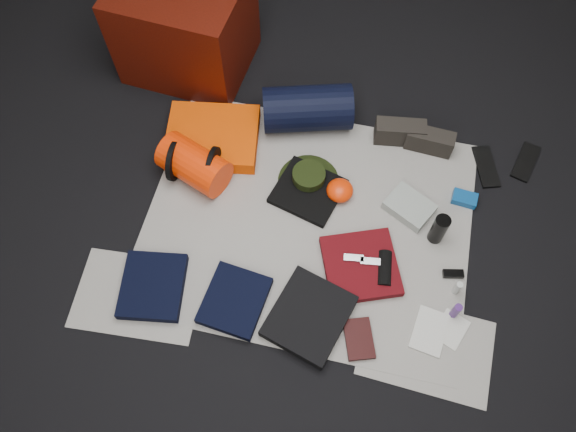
% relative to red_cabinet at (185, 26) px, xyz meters
% --- Properties ---
extents(floor, '(4.50, 4.50, 0.02)m').
position_rel_red_cabinet_xyz_m(floor, '(0.88, -0.89, -0.28)').
color(floor, black).
rests_on(floor, ground).
extents(newspaper_mat, '(1.60, 1.30, 0.01)m').
position_rel_red_cabinet_xyz_m(newspaper_mat, '(0.88, -0.89, -0.27)').
color(newspaper_mat, '#B3AFA5').
rests_on(newspaper_mat, floor).
extents(newspaper_sheet_front_left, '(0.61, 0.44, 0.00)m').
position_rel_red_cabinet_xyz_m(newspaper_sheet_front_left, '(0.18, -1.44, -0.27)').
color(newspaper_sheet_front_left, '#B3AFA5').
rests_on(newspaper_sheet_front_left, floor).
extents(newspaper_sheet_front_right, '(0.60, 0.43, 0.00)m').
position_rel_red_cabinet_xyz_m(newspaper_sheet_front_right, '(1.53, -1.39, -0.27)').
color(newspaper_sheet_front_right, '#B3AFA5').
rests_on(newspaper_sheet_front_right, floor).
extents(red_cabinet, '(0.70, 0.60, 0.55)m').
position_rel_red_cabinet_xyz_m(red_cabinet, '(0.00, 0.00, 0.00)').
color(red_cabinet, '#430D04').
rests_on(red_cabinet, floor).
extents(sleeping_pad, '(0.54, 0.46, 0.09)m').
position_rel_red_cabinet_xyz_m(sleeping_pad, '(0.28, -0.52, -0.22)').
color(sleeping_pad, '#FA4B02').
rests_on(sleeping_pad, newspaper_mat).
extents(stuff_sack, '(0.40, 0.32, 0.20)m').
position_rel_red_cabinet_xyz_m(stuff_sack, '(0.26, -0.75, -0.17)').
color(stuff_sack, '#F02E04').
rests_on(stuff_sack, newspaper_mat).
extents(sack_strap_left, '(0.02, 0.22, 0.22)m').
position_rel_red_cabinet_xyz_m(sack_strap_left, '(0.16, -0.75, -0.16)').
color(sack_strap_left, black).
rests_on(sack_strap_left, newspaper_mat).
extents(sack_strap_right, '(0.02, 0.22, 0.22)m').
position_rel_red_cabinet_xyz_m(sack_strap_right, '(0.36, -0.75, -0.16)').
color(sack_strap_right, black).
rests_on(sack_strap_right, newspaper_mat).
extents(navy_duffel, '(0.52, 0.36, 0.24)m').
position_rel_red_cabinet_xyz_m(navy_duffel, '(0.75, -0.29, -0.15)').
color(navy_duffel, black).
rests_on(navy_duffel, newspaper_mat).
extents(boonie_brim, '(0.35, 0.35, 0.01)m').
position_rel_red_cabinet_xyz_m(boonie_brim, '(0.83, -0.66, -0.26)').
color(boonie_brim, black).
rests_on(boonie_brim, newspaper_mat).
extents(boonie_crown, '(0.17, 0.17, 0.07)m').
position_rel_red_cabinet_xyz_m(boonie_crown, '(0.83, -0.66, -0.22)').
color(boonie_crown, black).
rests_on(boonie_crown, boonie_brim).
extents(hiking_boot_left, '(0.27, 0.13, 0.13)m').
position_rel_red_cabinet_xyz_m(hiking_boot_left, '(1.25, -0.29, -0.20)').
color(hiking_boot_left, black).
rests_on(hiking_boot_left, newspaper_mat).
extents(hiking_boot_right, '(0.25, 0.11, 0.12)m').
position_rel_red_cabinet_xyz_m(hiking_boot_right, '(1.41, -0.31, -0.21)').
color(hiking_boot_right, black).
rests_on(hiking_boot_right, newspaper_mat).
extents(flip_flop_left, '(0.17, 0.27, 0.01)m').
position_rel_red_cabinet_xyz_m(flip_flop_left, '(1.73, -0.36, -0.27)').
color(flip_flop_left, black).
rests_on(flip_flop_left, floor).
extents(flip_flop_right, '(0.16, 0.26, 0.01)m').
position_rel_red_cabinet_xyz_m(flip_flop_right, '(1.93, -0.28, -0.27)').
color(flip_flop_right, black).
rests_on(flip_flop_right, floor).
extents(trousers_navy_a, '(0.33, 0.37, 0.05)m').
position_rel_red_cabinet_xyz_m(trousers_navy_a, '(0.24, -1.39, -0.24)').
color(trousers_navy_a, black).
rests_on(trousers_navy_a, newspaper_mat).
extents(trousers_navy_b, '(0.30, 0.34, 0.05)m').
position_rel_red_cabinet_xyz_m(trousers_navy_b, '(0.63, -1.37, -0.24)').
color(trousers_navy_b, black).
rests_on(trousers_navy_b, newspaper_mat).
extents(trousers_charcoal, '(0.41, 0.44, 0.06)m').
position_rel_red_cabinet_xyz_m(trousers_charcoal, '(0.98, -1.37, -0.24)').
color(trousers_charcoal, black).
rests_on(trousers_charcoal, newspaper_mat).
extents(black_tshirt, '(0.39, 0.37, 0.03)m').
position_rel_red_cabinet_xyz_m(black_tshirt, '(0.84, -0.72, -0.25)').
color(black_tshirt, black).
rests_on(black_tshirt, newspaper_mat).
extents(red_shirt, '(0.44, 0.44, 0.05)m').
position_rel_red_cabinet_xyz_m(red_shirt, '(1.17, -1.07, -0.25)').
color(red_shirt, '#54090E').
rests_on(red_shirt, newspaper_mat).
extents(orange_stuff_sack, '(0.17, 0.17, 0.09)m').
position_rel_red_cabinet_xyz_m(orange_stuff_sack, '(1.00, -0.70, -0.22)').
color(orange_stuff_sack, '#F02E04').
rests_on(orange_stuff_sack, newspaper_mat).
extents(first_aid_pouch, '(0.28, 0.25, 0.06)m').
position_rel_red_cabinet_xyz_m(first_aid_pouch, '(1.36, -0.71, -0.24)').
color(first_aid_pouch, gray).
rests_on(first_aid_pouch, newspaper_mat).
extents(water_bottle, '(0.08, 0.08, 0.19)m').
position_rel_red_cabinet_xyz_m(water_bottle, '(1.50, -0.83, -0.18)').
color(water_bottle, black).
rests_on(water_bottle, newspaper_mat).
extents(speaker, '(0.09, 0.18, 0.07)m').
position_rel_red_cabinet_xyz_m(speaker, '(1.29, -1.07, -0.23)').
color(speaker, black).
rests_on(speaker, newspaper_mat).
extents(compact_camera, '(0.11, 0.09, 0.04)m').
position_rel_red_cabinet_xyz_m(compact_camera, '(1.40, -0.74, -0.25)').
color(compact_camera, '#B1B2B6').
rests_on(compact_camera, newspaper_mat).
extents(cyan_case, '(0.13, 0.09, 0.04)m').
position_rel_red_cabinet_xyz_m(cyan_case, '(1.63, -0.59, -0.25)').
color(cyan_case, navy).
rests_on(cyan_case, newspaper_mat).
extents(toiletry_purple, '(0.05, 0.05, 0.11)m').
position_rel_red_cabinet_xyz_m(toiletry_purple, '(1.63, -1.21, -0.21)').
color(toiletry_purple, '#47216C').
rests_on(toiletry_purple, newspaper_mat).
extents(toiletry_clear, '(0.04, 0.04, 0.09)m').
position_rel_red_cabinet_xyz_m(toiletry_clear, '(1.63, -1.09, -0.22)').
color(toiletry_clear, '#B7BBB6').
rests_on(toiletry_clear, newspaper_mat).
extents(paperback_book, '(0.18, 0.22, 0.03)m').
position_rel_red_cabinet_xyz_m(paperback_book, '(1.22, -1.42, -0.26)').
color(paperback_book, black).
rests_on(paperback_book, newspaper_mat).
extents(map_booklet, '(0.17, 0.23, 0.01)m').
position_rel_red_cabinet_xyz_m(map_booklet, '(1.53, -1.31, -0.26)').
color(map_booklet, beige).
rests_on(map_booklet, newspaper_mat).
extents(map_printout, '(0.18, 0.19, 0.01)m').
position_rel_red_cabinet_xyz_m(map_printout, '(1.63, -1.28, -0.27)').
color(map_printout, beige).
rests_on(map_printout, newspaper_mat).
extents(sunglasses, '(0.10, 0.06, 0.02)m').
position_rel_red_cabinet_xyz_m(sunglasses, '(1.61, -1.01, -0.26)').
color(sunglasses, black).
rests_on(sunglasses, newspaper_mat).
extents(key_cluster, '(0.10, 0.10, 0.01)m').
position_rel_red_cabinet_xyz_m(key_cluster, '(0.17, -1.49, -0.26)').
color(key_cluster, '#B1B2B6').
rests_on(key_cluster, newspaper_mat).
extents(tape_roll, '(0.05, 0.05, 0.04)m').
position_rel_red_cabinet_xyz_m(tape_roll, '(0.86, -0.69, -0.22)').
color(tape_roll, white).
rests_on(tape_roll, black_tshirt).
extents(energy_bar_a, '(0.10, 0.05, 0.01)m').
position_rel_red_cabinet_xyz_m(energy_bar_a, '(1.13, -1.05, -0.22)').
color(energy_bar_a, '#B1B2B6').
rests_on(energy_bar_a, red_shirt).
extents(energy_bar_b, '(0.10, 0.05, 0.01)m').
position_rel_red_cabinet_xyz_m(energy_bar_b, '(1.21, -1.05, -0.22)').
color(energy_bar_b, '#B1B2B6').
rests_on(energy_bar_b, red_shirt).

